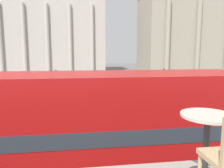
{
  "coord_description": "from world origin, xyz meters",
  "views": [
    {
      "loc": [
        0.1,
        -2.55,
        4.79
      ],
      "look_at": [
        2.52,
        15.29,
        2.22
      ],
      "focal_mm": 35.0,
      "sensor_mm": 36.0,
      "label": 1
    }
  ],
  "objects_px": {
    "double_decker_bus": "(87,131)",
    "traffic_light_near": "(164,91)",
    "cafe_dining_table": "(207,131)",
    "car_silver": "(90,92)",
    "plaza_building_right": "(211,35)",
    "plaza_building_left": "(40,34)",
    "pedestrian_black": "(142,96)",
    "traffic_light_mid": "(57,82)",
    "pedestrian_grey": "(176,97)"
  },
  "relations": [
    {
      "from": "double_decker_bus",
      "to": "pedestrian_grey",
      "type": "relative_size",
      "value": 6.33
    },
    {
      "from": "car_silver",
      "to": "traffic_light_mid",
      "type": "bearing_deg",
      "value": -2.06
    },
    {
      "from": "car_silver",
      "to": "pedestrian_grey",
      "type": "bearing_deg",
      "value": 107.66
    },
    {
      "from": "car_silver",
      "to": "pedestrian_black",
      "type": "distance_m",
      "value": 6.36
    },
    {
      "from": "plaza_building_left",
      "to": "traffic_light_near",
      "type": "height_order",
      "value": "plaza_building_left"
    },
    {
      "from": "double_decker_bus",
      "to": "traffic_light_near",
      "type": "relative_size",
      "value": 2.71
    },
    {
      "from": "pedestrian_black",
      "to": "pedestrian_grey",
      "type": "xyz_separation_m",
      "value": [
        3.03,
        -0.11,
        -0.11
      ]
    },
    {
      "from": "double_decker_bus",
      "to": "traffic_light_near",
      "type": "height_order",
      "value": "double_decker_bus"
    },
    {
      "from": "pedestrian_black",
      "to": "pedestrian_grey",
      "type": "bearing_deg",
      "value": 15.04
    },
    {
      "from": "plaza_building_right",
      "to": "traffic_light_mid",
      "type": "bearing_deg",
      "value": -140.65
    },
    {
      "from": "plaza_building_left",
      "to": "traffic_light_near",
      "type": "relative_size",
      "value": 8.28
    },
    {
      "from": "cafe_dining_table",
      "to": "car_silver",
      "type": "height_order",
      "value": "cafe_dining_table"
    },
    {
      "from": "traffic_light_mid",
      "to": "car_silver",
      "type": "distance_m",
      "value": 4.17
    },
    {
      "from": "pedestrian_grey",
      "to": "traffic_light_near",
      "type": "bearing_deg",
      "value": 5.98
    },
    {
      "from": "car_silver",
      "to": "plaza_building_right",
      "type": "bearing_deg",
      "value": -179.91
    },
    {
      "from": "plaza_building_left",
      "to": "traffic_light_mid",
      "type": "bearing_deg",
      "value": -77.91
    },
    {
      "from": "plaza_building_right",
      "to": "car_silver",
      "type": "distance_m",
      "value": 35.97
    },
    {
      "from": "car_silver",
      "to": "plaza_building_left",
      "type": "bearing_deg",
      "value": -111.79
    },
    {
      "from": "traffic_light_mid",
      "to": "plaza_building_left",
      "type": "bearing_deg",
      "value": 102.09
    },
    {
      "from": "car_silver",
      "to": "pedestrian_black",
      "type": "height_order",
      "value": "pedestrian_black"
    },
    {
      "from": "cafe_dining_table",
      "to": "pedestrian_black",
      "type": "height_order",
      "value": "cafe_dining_table"
    },
    {
      "from": "traffic_light_mid",
      "to": "car_silver",
      "type": "relative_size",
      "value": 0.78
    },
    {
      "from": "traffic_light_mid",
      "to": "pedestrian_black",
      "type": "bearing_deg",
      "value": -16.95
    },
    {
      "from": "plaza_building_right",
      "to": "traffic_light_near",
      "type": "relative_size",
      "value": 7.97
    },
    {
      "from": "double_decker_bus",
      "to": "cafe_dining_table",
      "type": "relative_size",
      "value": 14.34
    },
    {
      "from": "traffic_light_near",
      "to": "pedestrian_grey",
      "type": "distance_m",
      "value": 6.78
    },
    {
      "from": "double_decker_bus",
      "to": "plaza_building_right",
      "type": "bearing_deg",
      "value": 59.41
    },
    {
      "from": "plaza_building_right",
      "to": "pedestrian_black",
      "type": "bearing_deg",
      "value": -130.07
    },
    {
      "from": "plaza_building_right",
      "to": "pedestrian_black",
      "type": "distance_m",
      "value": 36.08
    },
    {
      "from": "double_decker_bus",
      "to": "cafe_dining_table",
      "type": "bearing_deg",
      "value": -68.99
    },
    {
      "from": "plaza_building_left",
      "to": "pedestrian_black",
      "type": "distance_m",
      "value": 42.87
    },
    {
      "from": "plaza_building_right",
      "to": "pedestrian_black",
      "type": "height_order",
      "value": "plaza_building_right"
    },
    {
      "from": "double_decker_bus",
      "to": "car_silver",
      "type": "distance_m",
      "value": 16.09
    },
    {
      "from": "double_decker_bus",
      "to": "traffic_light_near",
      "type": "distance_m",
      "value": 7.29
    },
    {
      "from": "plaza_building_right",
      "to": "traffic_light_near",
      "type": "height_order",
      "value": "plaza_building_right"
    },
    {
      "from": "traffic_light_mid",
      "to": "double_decker_bus",
      "type": "bearing_deg",
      "value": -79.93
    },
    {
      "from": "double_decker_bus",
      "to": "plaza_building_right",
      "type": "height_order",
      "value": "plaza_building_right"
    },
    {
      "from": "plaza_building_left",
      "to": "pedestrian_black",
      "type": "bearing_deg",
      "value": -68.6
    },
    {
      "from": "plaza_building_right",
      "to": "traffic_light_mid",
      "type": "height_order",
      "value": "plaza_building_right"
    },
    {
      "from": "plaza_building_right",
      "to": "car_silver",
      "type": "height_order",
      "value": "plaza_building_right"
    },
    {
      "from": "plaza_building_right",
      "to": "pedestrian_grey",
      "type": "relative_size",
      "value": 18.6
    },
    {
      "from": "car_silver",
      "to": "pedestrian_black",
      "type": "xyz_separation_m",
      "value": [
        4.33,
        -4.64,
        0.36
      ]
    },
    {
      "from": "plaza_building_right",
      "to": "traffic_light_mid",
      "type": "distance_m",
      "value": 39.52
    },
    {
      "from": "pedestrian_grey",
      "to": "car_silver",
      "type": "bearing_deg",
      "value": -86.58
    },
    {
      "from": "plaza_building_right",
      "to": "plaza_building_left",
      "type": "bearing_deg",
      "value": 162.26
    },
    {
      "from": "double_decker_bus",
      "to": "traffic_light_mid",
      "type": "xyz_separation_m",
      "value": [
        -2.42,
        13.62,
        -0.16
      ]
    },
    {
      "from": "plaza_building_left",
      "to": "pedestrian_grey",
      "type": "relative_size",
      "value": 19.34
    },
    {
      "from": "plaza_building_left",
      "to": "traffic_light_near",
      "type": "distance_m",
      "value": 47.91
    },
    {
      "from": "cafe_dining_table",
      "to": "traffic_light_mid",
      "type": "height_order",
      "value": "cafe_dining_table"
    },
    {
      "from": "plaza_building_right",
      "to": "traffic_light_mid",
      "type": "relative_size",
      "value": 9.44
    }
  ]
}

